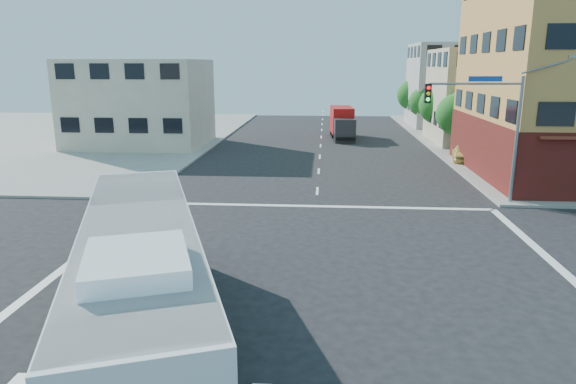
{
  "coord_description": "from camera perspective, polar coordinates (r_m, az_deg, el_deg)",
  "views": [
    {
      "loc": [
        0.43,
        -17.73,
        7.64
      ],
      "look_at": [
        -1.07,
        2.81,
        2.47
      ],
      "focal_mm": 32.0,
      "sensor_mm": 36.0,
      "label": 1
    }
  ],
  "objects": [
    {
      "name": "ground",
      "position": [
        19.31,
        2.6,
        -9.23
      ],
      "size": [
        120.0,
        120.0,
        0.0
      ],
      "primitive_type": "plane",
      "color": "black",
      "rests_on": "ground"
    },
    {
      "name": "street_tree_c",
      "position": [
        62.85,
        14.9,
        9.82
      ],
      "size": [
        3.4,
        3.4,
        5.29
      ],
      "color": "#322112",
      "rests_on": "ground"
    },
    {
      "name": "street_tree_d",
      "position": [
        70.69,
        13.75,
        10.65
      ],
      "size": [
        4.0,
        4.0,
        6.03
      ],
      "color": "#322112",
      "rests_on": "ground"
    },
    {
      "name": "street_tree_b",
      "position": [
        55.0,
        16.43,
        9.48
      ],
      "size": [
        3.8,
        3.8,
        5.79
      ],
      "color": "#322112",
      "rests_on": "ground"
    },
    {
      "name": "street_tree_a",
      "position": [
        47.24,
        18.42,
        8.47
      ],
      "size": [
        3.6,
        3.6,
        5.53
      ],
      "color": "#322112",
      "rests_on": "ground"
    },
    {
      "name": "parked_car",
      "position": [
        43.33,
        19.0,
        4.19
      ],
      "size": [
        2.59,
        4.71,
        1.52
      ],
      "primitive_type": "imported",
      "rotation": [
        0.0,
        0.0,
        -0.19
      ],
      "color": "#E1C55F",
      "rests_on": "ground"
    },
    {
      "name": "box_truck",
      "position": [
        54.14,
        6.06,
        7.56
      ],
      "size": [
        2.53,
        7.23,
        3.2
      ],
      "rotation": [
        0.0,
        0.0,
        0.06
      ],
      "color": "#26262B",
      "rests_on": "ground"
    },
    {
      "name": "signal_mast_ne",
      "position": [
        29.75,
        21.28,
        8.02
      ],
      "size": [
        7.91,
        1.13,
        8.07
      ],
      "color": "gray",
      "rests_on": "ground"
    },
    {
      "name": "building_east_near",
      "position": [
        54.38,
        22.22,
        9.77
      ],
      "size": [
        12.06,
        10.06,
        9.0
      ],
      "color": "#B8AB8D",
      "rests_on": "ground"
    },
    {
      "name": "building_west",
      "position": [
        50.92,
        -16.1,
        9.46
      ],
      "size": [
        12.06,
        10.06,
        8.0
      ],
      "color": "beige",
      "rests_on": "ground"
    },
    {
      "name": "building_east_far",
      "position": [
        67.81,
        18.66,
        11.15
      ],
      "size": [
        12.06,
        10.06,
        10.0
      ],
      "color": "#AAAAA5",
      "rests_on": "ground"
    },
    {
      "name": "transit_bus",
      "position": [
        14.57,
        -15.92,
        -9.47
      ],
      "size": [
        7.27,
        13.61,
        3.98
      ],
      "rotation": [
        0.0,
        0.0,
        0.35
      ],
      "color": "black",
      "rests_on": "ground"
    }
  ]
}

